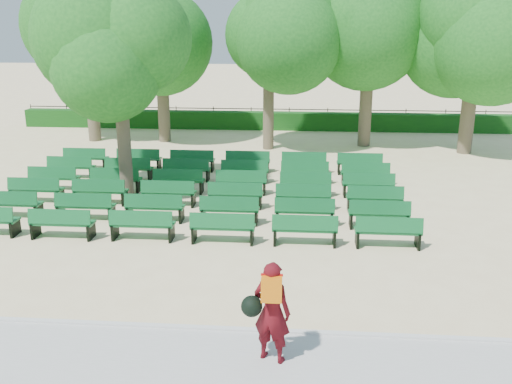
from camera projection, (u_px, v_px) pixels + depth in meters
The scene contains 9 objects.
ground at pixel (241, 218), 16.37m from camera, with size 120.00×120.00×0.00m, color beige.
paving at pixel (193, 367), 9.30m from camera, with size 30.00×2.20×0.06m, color #BBBAB6.
curb at pixel (205, 329), 10.39m from camera, with size 30.00×0.12×0.10m, color silver.
hedge at pixel (270, 121), 29.60m from camera, with size 26.00×0.70×0.90m, color #144D15.
fence at pixel (270, 128), 30.11m from camera, with size 26.00×0.10×1.02m, color black, non-canonical shape.
tree_line at pixel (264, 145), 25.91m from camera, with size 21.80×6.80×7.04m, color #206C1F, non-canonical shape.
bench_array at pixel (206, 197), 18.08m from camera, with size 1.67×0.60×1.04m.
tree_among at pixel (119, 67), 16.99m from camera, with size 4.25×4.25×6.04m.
person at pixel (270, 310), 9.19m from camera, with size 0.87×0.61×1.74m.
Camera 1 is at (1.68, -15.37, 5.45)m, focal length 40.00 mm.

